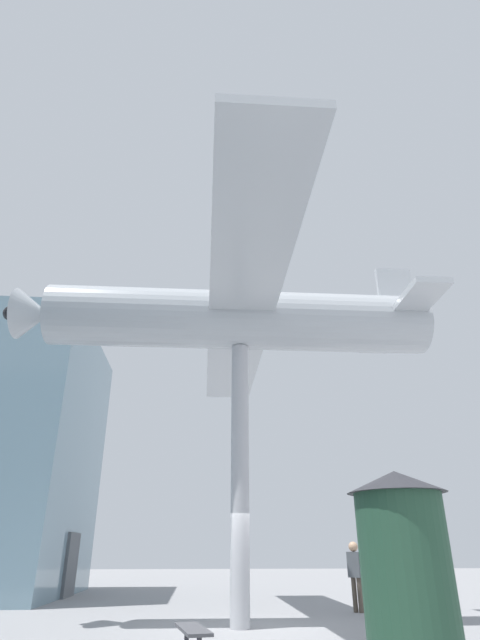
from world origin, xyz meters
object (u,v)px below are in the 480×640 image
at_px(visitor_person, 355,570).
at_px(info_kiosk, 408,587).
at_px(support_pylon_central, 240,472).
at_px(plaza_bench, 193,632).
at_px(suspended_airplane, 235,320).

xyz_separation_m(visitor_person, info_kiosk, (-10.43, 2.44, 0.18)).
bearing_deg(support_pylon_central, plaza_bench, 164.11).
distance_m(suspended_airplane, info_kiosk, 10.01).
height_order(suspended_airplane, plaza_bench, suspended_airplane).
relative_size(visitor_person, plaza_bench, 1.27).
relative_size(visitor_person, info_kiosk, 0.75).
height_order(visitor_person, plaza_bench, visitor_person).
xyz_separation_m(suspended_airplane, visitor_person, (3.04, -3.88, -6.78)).
bearing_deg(support_pylon_central, info_kiosk, -170.17).
xyz_separation_m(support_pylon_central, visitor_person, (3.04, -3.72, -2.39)).
xyz_separation_m(suspended_airplane, plaza_bench, (-3.78, 0.92, -7.46)).
bearing_deg(plaza_bench, visitor_person, -35.12).
xyz_separation_m(support_pylon_central, suspended_airplane, (0.00, 0.16, 4.39)).
bearing_deg(plaza_bench, suspended_airplane, -13.64).
relative_size(suspended_airplane, visitor_person, 8.44).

